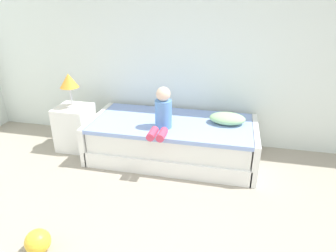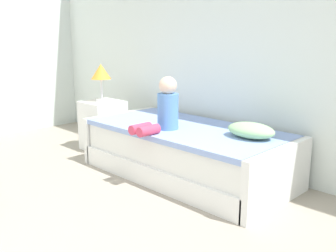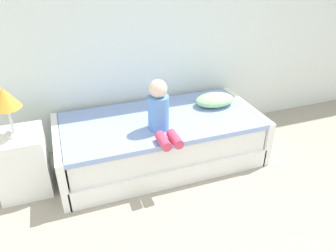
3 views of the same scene
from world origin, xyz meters
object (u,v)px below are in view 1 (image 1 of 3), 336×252
object	(u,v)px
nightstand	(75,127)
child_figure	(162,113)
table_lamp	(69,82)
pillow	(227,118)
toy_ball	(38,242)
bed	(172,140)

from	to	relation	value
nightstand	child_figure	size ratio (longest dim) A/B	1.18
table_lamp	child_figure	bearing A→B (deg)	-8.79
child_figure	nightstand	bearing A→B (deg)	171.21
child_figure	pillow	size ratio (longest dim) A/B	1.16
table_lamp	toy_ball	xyz separation A→B (m)	(0.59, -1.76, -0.83)
nightstand	toy_ball	distance (m)	1.87
bed	nightstand	world-z (taller)	nightstand
bed	toy_ball	distance (m)	1.95
bed	pillow	size ratio (longest dim) A/B	4.80
child_figure	table_lamp	bearing A→B (deg)	171.21
bed	nightstand	distance (m)	1.35
pillow	toy_ball	size ratio (longest dim) A/B	2.09
table_lamp	nightstand	bearing A→B (deg)	0.00
nightstand	table_lamp	xyz separation A→B (m)	(-0.00, 0.00, 0.64)
child_figure	pillow	world-z (taller)	child_figure
nightstand	table_lamp	size ratio (longest dim) A/B	1.33
nightstand	table_lamp	bearing A→B (deg)	180.00
bed	nightstand	xyz separation A→B (m)	(-1.35, -0.03, 0.05)
nightstand	table_lamp	world-z (taller)	table_lamp
child_figure	toy_ball	distance (m)	1.81
bed	nightstand	size ratio (longest dim) A/B	3.52
child_figure	toy_ball	bearing A→B (deg)	-113.66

